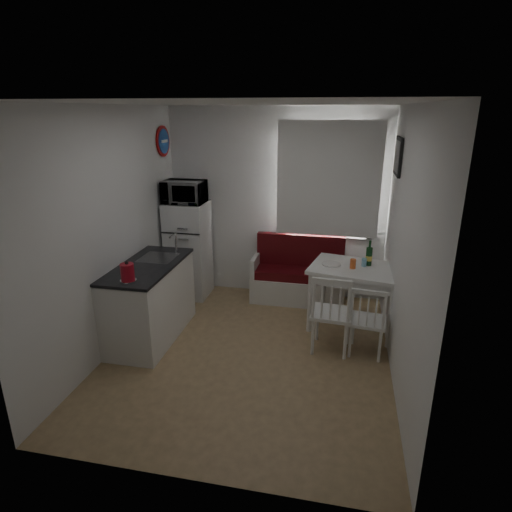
{
  "coord_description": "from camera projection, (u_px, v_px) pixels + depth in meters",
  "views": [
    {
      "loc": [
        0.91,
        -4.01,
        2.54
      ],
      "look_at": [
        -0.02,
        0.5,
        0.96
      ],
      "focal_mm": 30.0,
      "sensor_mm": 36.0,
      "label": 1
    }
  ],
  "objects": [
    {
      "name": "wine_bottle",
      "position": [
        369.0,
        253.0,
        5.04
      ],
      "size": [
        0.08,
        0.08,
        0.3
      ],
      "primitive_type": null,
      "color": "#133D1A",
      "rests_on": "dining_table"
    },
    {
      "name": "plate",
      "position": [
        331.0,
        264.0,
        5.1
      ],
      "size": [
        0.22,
        0.22,
        0.02
      ],
      "primitive_type": "cylinder",
      "color": "white",
      "rests_on": "dining_table"
    },
    {
      "name": "bench",
      "position": [
        298.0,
        280.0,
        5.94
      ],
      "size": [
        1.27,
        0.49,
        0.91
      ],
      "color": "white",
      "rests_on": "floor"
    },
    {
      "name": "drinking_glass_orange",
      "position": [
        353.0,
        264.0,
        4.97
      ],
      "size": [
        0.07,
        0.07,
        0.11
      ],
      "primitive_type": "cylinder",
      "color": "orange",
      "rests_on": "dining_table"
    },
    {
      "name": "window",
      "position": [
        328.0,
        183.0,
        5.64
      ],
      "size": [
        1.22,
        0.06,
        1.47
      ],
      "primitive_type": "cube",
      "color": "white",
      "rests_on": "wall_back"
    },
    {
      "name": "wall_front",
      "position": [
        187.0,
        320.0,
        2.67
      ],
      "size": [
        3.0,
        0.02,
        2.6
      ],
      "primitive_type": "cube",
      "color": "white",
      "rests_on": "floor"
    },
    {
      "name": "floor",
      "position": [
        249.0,
        353.0,
        4.71
      ],
      "size": [
        3.0,
        3.5,
        0.02
      ],
      "primitive_type": "cube",
      "color": "#90744C",
      "rests_on": "ground"
    },
    {
      "name": "dining_table",
      "position": [
        356.0,
        274.0,
        5.05
      ],
      "size": [
        1.18,
        0.93,
        0.79
      ],
      "rotation": [
        0.0,
        0.0,
        -0.2
      ],
      "color": "white",
      "rests_on": "floor"
    },
    {
      "name": "curtain",
      "position": [
        328.0,
        180.0,
        5.56
      ],
      "size": [
        1.35,
        0.02,
        1.5
      ],
      "primitive_type": "cube",
      "color": "white",
      "rests_on": "wall_back"
    },
    {
      "name": "microwave",
      "position": [
        184.0,
        192.0,
        5.7
      ],
      "size": [
        0.55,
        0.37,
        0.3
      ],
      "primitive_type": "imported",
      "color": "white",
      "rests_on": "fridge"
    },
    {
      "name": "chair_left",
      "position": [
        332.0,
        307.0,
        4.53
      ],
      "size": [
        0.46,
        0.44,
        0.49
      ],
      "rotation": [
        0.0,
        0.0,
        -0.07
      ],
      "color": "white",
      "rests_on": "floor"
    },
    {
      "name": "ceiling",
      "position": [
        247.0,
        103.0,
        3.87
      ],
      "size": [
        3.0,
        3.5,
        0.02
      ],
      "primitive_type": "cube",
      "color": "white",
      "rests_on": "wall_back"
    },
    {
      "name": "kitchen_counter",
      "position": [
        151.0,
        300.0,
        4.94
      ],
      "size": [
        0.62,
        1.32,
        1.16
      ],
      "color": "white",
      "rests_on": "floor"
    },
    {
      "name": "picture_frame",
      "position": [
        398.0,
        156.0,
        4.78
      ],
      "size": [
        0.04,
        0.52,
        0.42
      ],
      "primitive_type": "cube",
      "color": "black",
      "rests_on": "wall_right"
    },
    {
      "name": "drinking_glass_blue",
      "position": [
        364.0,
        262.0,
        5.04
      ],
      "size": [
        0.06,
        0.06,
        0.1
      ],
      "primitive_type": "cylinder",
      "color": "#8CD2EE",
      "rests_on": "dining_table"
    },
    {
      "name": "fridge",
      "position": [
        189.0,
        250.0,
        6.02
      ],
      "size": [
        0.54,
        0.54,
        1.35
      ],
      "primitive_type": "cube",
      "color": "white",
      "rests_on": "floor"
    },
    {
      "name": "wall_back",
      "position": [
        276.0,
        205.0,
        5.91
      ],
      "size": [
        3.0,
        0.02,
        2.6
      ],
      "primitive_type": "cube",
      "color": "white",
      "rests_on": "floor"
    },
    {
      "name": "wall_left",
      "position": [
        112.0,
        232.0,
        4.58
      ],
      "size": [
        0.02,
        3.5,
        2.6
      ],
      "primitive_type": "cube",
      "color": "white",
      "rests_on": "floor"
    },
    {
      "name": "chair_right",
      "position": [
        369.0,
        315.0,
        4.49
      ],
      "size": [
        0.42,
        0.41,
        0.44
      ],
      "rotation": [
        0.0,
        0.0,
        -0.12
      ],
      "color": "white",
      "rests_on": "floor"
    },
    {
      "name": "wall_sign",
      "position": [
        164.0,
        141.0,
        5.64
      ],
      "size": [
        0.03,
        0.4,
        0.4
      ],
      "primitive_type": "cylinder",
      "rotation": [
        0.0,
        1.57,
        0.0
      ],
      "color": "navy",
      "rests_on": "wall_left"
    },
    {
      "name": "wall_right",
      "position": [
        404.0,
        250.0,
        4.0
      ],
      "size": [
        0.02,
        3.5,
        2.6
      ],
      "primitive_type": "cube",
      "color": "white",
      "rests_on": "floor"
    },
    {
      "name": "kettle",
      "position": [
        127.0,
        272.0,
        4.25
      ],
      "size": [
        0.16,
        0.16,
        0.22
      ],
      "primitive_type": "cylinder",
      "color": "#A30D1C",
      "rests_on": "kitchen_counter"
    }
  ]
}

